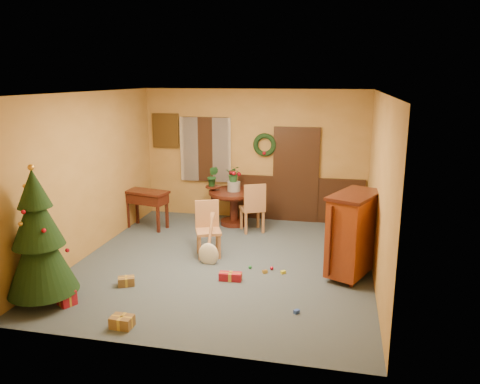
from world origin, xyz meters
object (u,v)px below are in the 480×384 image
(chair_near, at_px, (208,226))
(dining_table, at_px, (234,201))
(christmas_tree, at_px, (39,239))
(writing_desk, at_px, (147,200))
(sideboard, at_px, (353,232))

(chair_near, bearing_deg, dining_table, 88.24)
(chair_near, height_order, christmas_tree, christmas_tree)
(writing_desk, height_order, sideboard, sideboard)
(writing_desk, bearing_deg, chair_near, -35.64)
(christmas_tree, height_order, sideboard, christmas_tree)
(christmas_tree, xyz_separation_m, sideboard, (4.30, 1.89, -0.22))
(dining_table, xyz_separation_m, christmas_tree, (-1.83, -4.14, 0.43))
(dining_table, bearing_deg, chair_near, -91.76)
(christmas_tree, xyz_separation_m, writing_desk, (0.07, 3.51, -0.34))
(chair_near, bearing_deg, sideboard, -9.19)
(writing_desk, bearing_deg, dining_table, 19.69)
(chair_near, height_order, writing_desk, chair_near)
(christmas_tree, distance_m, sideboard, 4.70)
(chair_near, distance_m, writing_desk, 2.09)
(chair_near, relative_size, writing_desk, 1.00)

